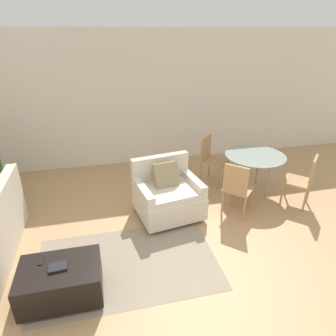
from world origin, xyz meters
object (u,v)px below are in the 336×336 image
object	(u,v)px
book_stack	(58,267)
dining_chair_near_right	(304,178)
dining_table	(255,160)
dining_chair_far_left	(210,157)
armchair	(167,195)
dining_chair_near_left	(237,186)
tv_remote_primary	(41,261)
potted_plant	(1,190)
ottoman	(61,281)

from	to	relation	value
book_stack	dining_chair_near_right	size ratio (longest dim) A/B	0.23
dining_table	dining_chair_far_left	world-z (taller)	dining_chair_far_left
armchair	dining_chair_far_left	bearing A→B (deg)	41.31
dining_table	dining_chair_near_left	bearing A→B (deg)	-135.00
book_stack	tv_remote_primary	bearing A→B (deg)	140.92
tv_remote_primary	potted_plant	size ratio (longest dim) A/B	0.12
book_stack	dining_table	distance (m)	3.57
tv_remote_primary	dining_chair_far_left	xyz separation A→B (m)	(2.75, 2.11, 0.09)
armchair	dining_chair_near_left	world-z (taller)	dining_chair_near_left
armchair	dining_chair_near_right	xyz separation A→B (m)	(2.23, -0.26, 0.17)
tv_remote_primary	dining_chair_far_left	world-z (taller)	dining_chair_far_left
dining_chair_near_right	dining_table	bearing A→B (deg)	135.00
dining_chair_near_left	dining_chair_near_right	size ratio (longest dim) A/B	1.00
ottoman	potted_plant	size ratio (longest dim) A/B	0.73
ottoman	dining_chair_near_right	world-z (taller)	dining_chair_near_right
dining_chair_near_left	dining_chair_far_left	distance (m)	1.18
dining_chair_far_left	dining_chair_near_right	bearing A→B (deg)	-45.00
dining_chair_near_right	dining_chair_far_left	size ratio (longest dim) A/B	1.00
tv_remote_primary	dining_table	world-z (taller)	dining_table
tv_remote_primary	dining_chair_far_left	distance (m)	3.46
ottoman	potted_plant	bearing A→B (deg)	116.81
tv_remote_primary	dining_chair_far_left	bearing A→B (deg)	37.45
armchair	potted_plant	bearing A→B (deg)	160.25
dining_chair_near_left	dining_chair_far_left	world-z (taller)	same
book_stack	tv_remote_primary	world-z (taller)	book_stack
armchair	dining_chair_far_left	distance (m)	1.40
book_stack	dining_table	bearing A→B (deg)	27.87
armchair	book_stack	bearing A→B (deg)	-138.50
ottoman	dining_table	distance (m)	3.59
armchair	ottoman	world-z (taller)	armchair
ottoman	dining_chair_near_right	distance (m)	3.90
armchair	dining_table	world-z (taller)	armchair
ottoman	tv_remote_primary	xyz separation A→B (m)	(-0.19, 0.15, 0.19)
armchair	potted_plant	xyz separation A→B (m)	(-2.67, 0.96, -0.10)
dining_chair_near_right	dining_chair_far_left	distance (m)	1.67
tv_remote_primary	dining_chair_near_right	distance (m)	4.04
ottoman	dining_table	world-z (taller)	dining_table
dining_chair_far_left	potted_plant	bearing A→B (deg)	179.43
ottoman	dining_chair_near_left	distance (m)	2.79
ottoman	book_stack	xyz separation A→B (m)	(-0.00, -0.00, 0.20)
armchair	dining_chair_far_left	size ratio (longest dim) A/B	1.19
tv_remote_primary	potted_plant	bearing A→B (deg)	114.29
dining_chair_near_left	dining_chair_near_right	xyz separation A→B (m)	(1.18, 0.00, 0.00)
book_stack	dining_table	xyz separation A→B (m)	(3.15, 1.67, 0.22)
tv_remote_primary	dining_chair_near_right	size ratio (longest dim) A/B	0.17
armchair	dining_chair_far_left	xyz separation A→B (m)	(1.05, 0.92, 0.17)
potted_plant	dining_chair_near_left	xyz separation A→B (m)	(3.72, -1.22, 0.26)
ottoman	potted_plant	world-z (taller)	potted_plant
tv_remote_primary	dining_chair_near_left	size ratio (longest dim) A/B	0.17
dining_chair_near_left	potted_plant	bearing A→B (deg)	161.81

